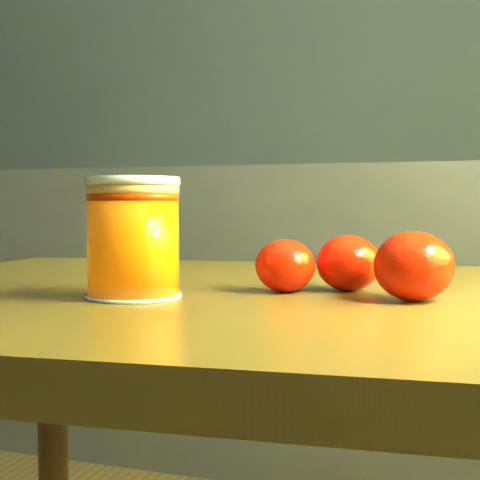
% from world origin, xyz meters
% --- Properties ---
extents(kitchen_counter, '(3.15, 0.60, 0.90)m').
position_xyz_m(kitchen_counter, '(0.00, 1.45, 0.45)').
color(kitchen_counter, '#48484D').
rests_on(kitchen_counter, ground).
extents(table, '(0.99, 0.73, 0.70)m').
position_xyz_m(table, '(0.84, 0.04, 0.61)').
color(table, brown).
rests_on(table, ground).
extents(juice_glass, '(0.09, 0.09, 0.11)m').
position_xyz_m(juice_glass, '(0.72, -0.05, 0.76)').
color(juice_glass, '#FF6905').
rests_on(juice_glass, table).
extents(orange_front, '(0.07, 0.07, 0.06)m').
position_xyz_m(orange_front, '(0.90, 0.06, 0.73)').
color(orange_front, red).
rests_on(orange_front, table).
extents(orange_back, '(0.09, 0.09, 0.06)m').
position_xyz_m(orange_back, '(0.97, 0.01, 0.73)').
color(orange_back, red).
rests_on(orange_back, table).
extents(orange_extra, '(0.08, 0.08, 0.05)m').
position_xyz_m(orange_extra, '(0.84, 0.03, 0.73)').
color(orange_extra, red).
rests_on(orange_extra, table).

